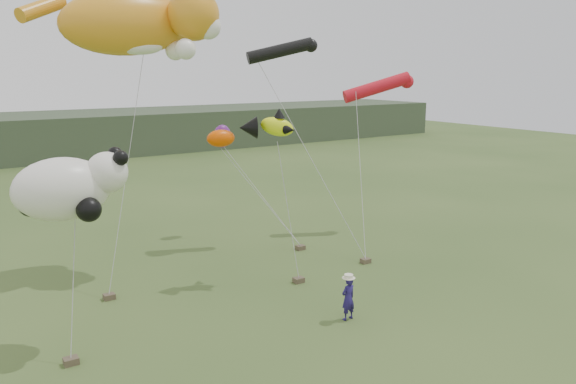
{
  "coord_description": "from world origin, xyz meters",
  "views": [
    {
      "loc": [
        -11.61,
        -13.36,
        8.13
      ],
      "look_at": [
        -0.78,
        3.0,
        3.88
      ],
      "focal_mm": 35.0,
      "sensor_mm": 36.0,
      "label": 1
    }
  ],
  "objects": [
    {
      "name": "sandbag_anchors",
      "position": [
        -1.7,
        4.62,
        0.1
      ],
      "size": [
        13.04,
        5.29,
        0.2
      ],
      "color": "brown",
      "rests_on": "ground"
    },
    {
      "name": "cat_kite",
      "position": [
        -3.73,
        8.88,
        10.0
      ],
      "size": [
        7.33,
        3.91,
        3.13
      ],
      "color": "orange",
      "rests_on": "ground"
    },
    {
      "name": "fish_kite",
      "position": [
        -0.52,
        4.88,
        6.06
      ],
      "size": [
        2.35,
        1.52,
        1.19
      ],
      "color": "#E9FE10",
      "rests_on": "ground"
    },
    {
      "name": "headland",
      "position": [
        -3.11,
        44.69,
        1.92
      ],
      "size": [
        90.0,
        13.0,
        4.0
      ],
      "color": "#2D3D28",
      "rests_on": "ground"
    },
    {
      "name": "festival_attendant",
      "position": [
        -0.33,
        0.07,
        0.75
      ],
      "size": [
        0.57,
        0.4,
        1.49
      ],
      "primitive_type": "imported",
      "rotation": [
        0.0,
        0.0,
        3.22
      ],
      "color": "#201757",
      "rests_on": "ground"
    },
    {
      "name": "ground",
      "position": [
        0.0,
        0.0,
        0.0
      ],
      "size": [
        120.0,
        120.0,
        0.0
      ],
      "primitive_type": "plane",
      "color": "#385123",
      "rests_on": "ground"
    },
    {
      "name": "misc_kites",
      "position": [
        0.37,
        10.45,
        5.05
      ],
      "size": [
        2.25,
        2.74,
        1.14
      ],
      "color": "#F35000",
      "rests_on": "ground"
    },
    {
      "name": "panda_kite",
      "position": [
        -8.16,
        3.17,
        4.88
      ],
      "size": [
        3.2,
        2.07,
        1.99
      ],
      "color": "white",
      "rests_on": "ground"
    },
    {
      "name": "tube_kites",
      "position": [
        6.1,
        8.45,
        8.08
      ],
      "size": [
        8.75,
        2.63,
        3.14
      ],
      "color": "black",
      "rests_on": "ground"
    }
  ]
}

